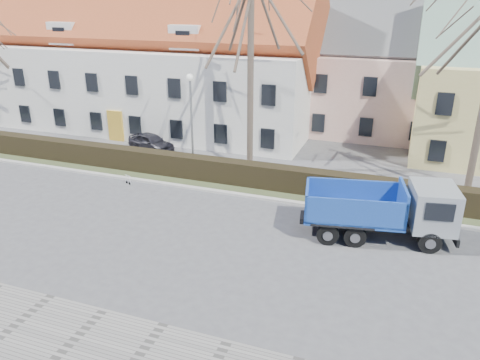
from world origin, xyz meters
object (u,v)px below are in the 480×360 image
at_px(dump_truck, 373,210).
at_px(streetlight, 192,124).
at_px(cart_frame, 126,178).
at_px(parked_car_a, 151,142).

xyz_separation_m(dump_truck, streetlight, (-10.72, 4.66, 1.63)).
bearing_deg(cart_frame, dump_truck, -7.31).
distance_m(dump_truck, streetlight, 11.80).
bearing_deg(streetlight, parked_car_a, 147.85).
height_order(dump_truck, cart_frame, dump_truck).
bearing_deg(streetlight, dump_truck, -23.51).
bearing_deg(dump_truck, cart_frame, 162.42).
bearing_deg(streetlight, cart_frame, -133.70).
xyz_separation_m(streetlight, parked_car_a, (-4.46, 2.80, -2.35)).
xyz_separation_m(dump_truck, cart_frame, (-13.51, 1.73, -1.02)).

